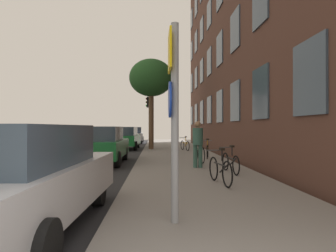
{
  "coord_description": "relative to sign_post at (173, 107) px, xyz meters",
  "views": [
    {
      "loc": [
        -0.17,
        -1.45,
        1.59
      ],
      "look_at": [
        0.33,
        9.97,
        1.65
      ],
      "focal_mm": 30.76,
      "sensor_mm": 36.0,
      "label": 1
    }
  ],
  "objects": [
    {
      "name": "bicycle_4",
      "position": [
        1.61,
        13.94,
        -1.43
      ],
      "size": [
        0.54,
        1.55,
        0.9
      ],
      "color": "black",
      "rests_on": "sidewalk"
    },
    {
      "name": "car_3",
      "position": [
        -2.48,
        24.94,
        -1.06
      ],
      "size": [
        1.96,
        4.28,
        1.62
      ],
      "color": "silver",
      "rests_on": "road_asphalt"
    },
    {
      "name": "sign_post",
      "position": [
        0.0,
        0.0,
        0.0
      ],
      "size": [
        0.16,
        0.6,
        3.1
      ],
      "color": "gray",
      "rests_on": "sidewalk"
    },
    {
      "name": "bicycle_1",
      "position": [
        2.15,
        4.74,
        -1.43
      ],
      "size": [
        0.42,
        1.65,
        0.9
      ],
      "color": "black",
      "rests_on": "sidewalk"
    },
    {
      "name": "car_0",
      "position": [
        -2.28,
        -0.07,
        -1.06
      ],
      "size": [
        2.06,
        4.55,
        1.62
      ],
      "color": "#B7B7BC",
      "rests_on": "road_asphalt"
    },
    {
      "name": "bicycle_0",
      "position": [
        1.4,
        2.97,
        -1.41
      ],
      "size": [
        0.42,
        1.65,
        0.95
      ],
      "color": "black",
      "rests_on": "sidewalk"
    },
    {
      "name": "bicycle_2",
      "position": [
        1.56,
        7.67,
        -1.4
      ],
      "size": [
        0.42,
        1.69,
        0.97
      ],
      "color": "black",
      "rests_on": "sidewalk"
    },
    {
      "name": "bicycle_3",
      "position": [
        2.21,
        9.24,
        -1.42
      ],
      "size": [
        0.49,
        1.58,
        0.94
      ],
      "color": "black",
      "rests_on": "sidewalk"
    },
    {
      "name": "ground_plane",
      "position": [
        -2.51,
        11.99,
        -1.9
      ],
      "size": [
        41.8,
        41.8,
        0.0
      ],
      "primitive_type": "plane",
      "color": "#332D28"
    },
    {
      "name": "car_2",
      "position": [
        -2.47,
        16.6,
        -1.06
      ],
      "size": [
        1.98,
        4.21,
        1.62
      ],
      "color": "#19662D",
      "rests_on": "road_asphalt"
    },
    {
      "name": "car_1",
      "position": [
        -2.6,
        8.27,
        -1.06
      ],
      "size": [
        1.87,
        4.26,
        1.62
      ],
      "color": "#19662D",
      "rests_on": "road_asphalt"
    },
    {
      "name": "sidewalk",
      "position": [
        0.99,
        11.99,
        -1.84
      ],
      "size": [
        4.2,
        38.0,
        0.12
      ],
      "primitive_type": "cube",
      "color": "gray",
      "rests_on": "ground"
    },
    {
      "name": "pedestrian_0",
      "position": [
        1.28,
        6.05,
        -0.81
      ],
      "size": [
        0.47,
        0.47,
        1.7
      ],
      "color": "#33594C",
      "rests_on": "sidewalk"
    },
    {
      "name": "building_facade",
      "position": [
        3.58,
        11.49,
        6.65
      ],
      "size": [
        0.56,
        27.0,
        17.07
      ],
      "color": "#513328",
      "rests_on": "ground"
    },
    {
      "name": "road_asphalt",
      "position": [
        -4.61,
        11.99,
        -1.9
      ],
      "size": [
        7.0,
        38.0,
        0.01
      ],
      "primitive_type": "cube",
      "color": "#232326",
      "rests_on": "ground"
    },
    {
      "name": "tree_near",
      "position": [
        -0.58,
        15.32,
        3.05
      ],
      "size": [
        3.01,
        3.01,
        6.17
      ],
      "color": "brown",
      "rests_on": "sidewalk"
    },
    {
      "name": "traffic_light",
      "position": [
        -0.75,
        16.96,
        0.82
      ],
      "size": [
        0.43,
        0.24,
        3.8
      ],
      "color": "black",
      "rests_on": "sidewalk"
    }
  ]
}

